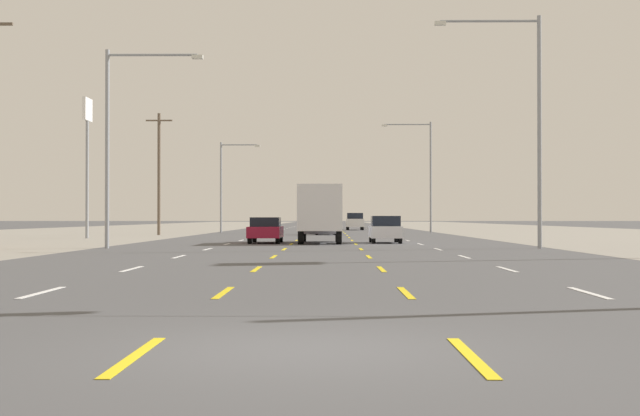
{
  "coord_description": "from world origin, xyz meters",
  "views": [
    {
      "loc": [
        0.27,
        -9.42,
        1.45
      ],
      "look_at": [
        -0.61,
        78.35,
        2.43
      ],
      "focal_mm": 48.05,
      "sensor_mm": 36.0,
      "label": 1
    }
  ],
  "objects_px": {
    "sedan_inner_left_near": "(266,230)",
    "pole_sign_left_row_1": "(87,136)",
    "suv_inner_right_far": "(355,221)",
    "box_truck_center_turn_nearest": "(320,211)",
    "hatchback_far_right_farther": "(381,223)",
    "hatchback_inner_right_mid": "(385,229)",
    "streetlight_right_row_1": "(426,168)",
    "hatchback_center_turn_midfar": "(326,225)",
    "streetlight_right_row_0": "(529,113)",
    "streetlight_left_row_0": "(118,132)",
    "streetlight_left_row_1": "(225,180)"
  },
  "relations": [
    {
      "from": "streetlight_left_row_0",
      "to": "streetlight_right_row_1",
      "type": "height_order",
      "value": "streetlight_right_row_1"
    },
    {
      "from": "sedan_inner_left_near",
      "to": "hatchback_center_turn_midfar",
      "type": "xyz_separation_m",
      "value": [
        3.32,
        23.67,
        0.03
      ]
    },
    {
      "from": "suv_inner_right_far",
      "to": "box_truck_center_turn_nearest",
      "type": "bearing_deg",
      "value": -93.94
    },
    {
      "from": "hatchback_far_right_farther",
      "to": "pole_sign_left_row_1",
      "type": "relative_size",
      "value": 0.4
    },
    {
      "from": "pole_sign_left_row_1",
      "to": "streetlight_right_row_1",
      "type": "distance_m",
      "value": 35.06
    },
    {
      "from": "box_truck_center_turn_nearest",
      "to": "hatchback_far_right_farther",
      "type": "distance_m",
      "value": 63.74
    },
    {
      "from": "hatchback_inner_right_mid",
      "to": "streetlight_right_row_1",
      "type": "relative_size",
      "value": 0.36
    },
    {
      "from": "hatchback_far_right_farther",
      "to": "streetlight_left_row_1",
      "type": "distance_m",
      "value": 33.87
    },
    {
      "from": "box_truck_center_turn_nearest",
      "to": "sedan_inner_left_near",
      "type": "xyz_separation_m",
      "value": [
        -3.1,
        0.15,
        -1.08
      ]
    },
    {
      "from": "hatchback_inner_right_mid",
      "to": "streetlight_left_row_1",
      "type": "xyz_separation_m",
      "value": [
        -13.24,
        33.88,
        4.31
      ]
    },
    {
      "from": "sedan_inner_left_near",
      "to": "streetlight_left_row_1",
      "type": "distance_m",
      "value": 35.0
    },
    {
      "from": "pole_sign_left_row_1",
      "to": "streetlight_right_row_0",
      "type": "relative_size",
      "value": 0.9
    },
    {
      "from": "hatchback_center_turn_midfar",
      "to": "streetlight_right_row_1",
      "type": "xyz_separation_m",
      "value": [
        9.64,
        10.45,
        5.44
      ]
    },
    {
      "from": "hatchback_far_right_farther",
      "to": "streetlight_right_row_0",
      "type": "bearing_deg",
      "value": -88.01
    },
    {
      "from": "suv_inner_right_far",
      "to": "pole_sign_left_row_1",
      "type": "distance_m",
      "value": 45.23
    },
    {
      "from": "box_truck_center_turn_nearest",
      "to": "streetlight_right_row_0",
      "type": "distance_m",
      "value": 13.64
    },
    {
      "from": "hatchback_inner_right_mid",
      "to": "streetlight_left_row_0",
      "type": "xyz_separation_m",
      "value": [
        -13.15,
        -8.69,
        4.71
      ]
    },
    {
      "from": "box_truck_center_turn_nearest",
      "to": "streetlight_left_row_1",
      "type": "height_order",
      "value": "streetlight_left_row_1"
    },
    {
      "from": "suv_inner_right_far",
      "to": "streetlight_left_row_1",
      "type": "xyz_separation_m",
      "value": [
        -13.07,
        -16.91,
        4.07
      ]
    },
    {
      "from": "box_truck_center_turn_nearest",
      "to": "sedan_inner_left_near",
      "type": "relative_size",
      "value": 1.6
    },
    {
      "from": "hatchback_far_right_farther",
      "to": "pole_sign_left_row_1",
      "type": "height_order",
      "value": "pole_sign_left_row_1"
    },
    {
      "from": "sedan_inner_left_near",
      "to": "pole_sign_left_row_1",
      "type": "xyz_separation_m",
      "value": [
        -13.27,
        10.87,
        6.4
      ]
    },
    {
      "from": "hatchback_inner_right_mid",
      "to": "streetlight_left_row_0",
      "type": "height_order",
      "value": "streetlight_left_row_0"
    },
    {
      "from": "hatchback_inner_right_mid",
      "to": "hatchback_far_right_farther",
      "type": "bearing_deg",
      "value": 86.67
    },
    {
      "from": "streetlight_left_row_0",
      "to": "streetlight_right_row_0",
      "type": "height_order",
      "value": "streetlight_right_row_0"
    },
    {
      "from": "sedan_inner_left_near",
      "to": "hatchback_far_right_farther",
      "type": "height_order",
      "value": "hatchback_far_right_farther"
    },
    {
      "from": "box_truck_center_turn_nearest",
      "to": "hatchback_center_turn_midfar",
      "type": "xyz_separation_m",
      "value": [
        0.22,
        23.82,
        -1.05
      ]
    },
    {
      "from": "streetlight_left_row_1",
      "to": "hatchback_far_right_farther",
      "type": "bearing_deg",
      "value": 59.8
    },
    {
      "from": "streetlight_left_row_0",
      "to": "streetlight_right_row_0",
      "type": "relative_size",
      "value": 0.86
    },
    {
      "from": "suv_inner_right_far",
      "to": "sedan_inner_left_near",
      "type": "bearing_deg",
      "value": -97.4
    },
    {
      "from": "hatchback_center_turn_midfar",
      "to": "suv_inner_right_far",
      "type": "height_order",
      "value": "suv_inner_right_far"
    },
    {
      "from": "hatchback_far_right_farther",
      "to": "streetlight_right_row_0",
      "type": "xyz_separation_m",
      "value": [
        2.48,
        -71.6,
        5.57
      ]
    },
    {
      "from": "suv_inner_right_far",
      "to": "streetlight_left_row_1",
      "type": "height_order",
      "value": "streetlight_left_row_1"
    },
    {
      "from": "box_truck_center_turn_nearest",
      "to": "streetlight_right_row_1",
      "type": "height_order",
      "value": "streetlight_right_row_1"
    },
    {
      "from": "hatchback_center_turn_midfar",
      "to": "streetlight_right_row_0",
      "type": "bearing_deg",
      "value": -73.32
    },
    {
      "from": "suv_inner_right_far",
      "to": "hatchback_far_right_farther",
      "type": "relative_size",
      "value": 1.26
    },
    {
      "from": "hatchback_far_right_farther",
      "to": "streetlight_right_row_0",
      "type": "relative_size",
      "value": 0.36
    },
    {
      "from": "sedan_inner_left_near",
      "to": "suv_inner_right_far",
      "type": "relative_size",
      "value": 0.92
    },
    {
      "from": "box_truck_center_turn_nearest",
      "to": "suv_inner_right_far",
      "type": "relative_size",
      "value": 1.47
    },
    {
      "from": "sedan_inner_left_near",
      "to": "streetlight_right_row_0",
      "type": "distance_m",
      "value": 16.44
    },
    {
      "from": "sedan_inner_left_near",
      "to": "pole_sign_left_row_1",
      "type": "height_order",
      "value": "pole_sign_left_row_1"
    },
    {
      "from": "pole_sign_left_row_1",
      "to": "streetlight_right_row_0",
      "type": "height_order",
      "value": "streetlight_right_row_0"
    },
    {
      "from": "hatchback_inner_right_mid",
      "to": "streetlight_right_row_1",
      "type": "xyz_separation_m",
      "value": [
        6.16,
        33.88,
        5.44
      ]
    },
    {
      "from": "hatchback_inner_right_mid",
      "to": "hatchback_far_right_farther",
      "type": "distance_m",
      "value": 63.02
    },
    {
      "from": "streetlight_right_row_0",
      "to": "hatchback_far_right_farther",
      "type": "bearing_deg",
      "value": 91.99
    },
    {
      "from": "streetlight_left_row_1",
      "to": "suv_inner_right_far",
      "type": "bearing_deg",
      "value": 52.31
    },
    {
      "from": "streetlight_left_row_0",
      "to": "streetlight_left_row_1",
      "type": "bearing_deg",
      "value": 90.13
    },
    {
      "from": "sedan_inner_left_near",
      "to": "hatchback_inner_right_mid",
      "type": "relative_size",
      "value": 1.15
    },
    {
      "from": "pole_sign_left_row_1",
      "to": "streetlight_left_row_0",
      "type": "relative_size",
      "value": 1.05
    },
    {
      "from": "box_truck_center_turn_nearest",
      "to": "sedan_inner_left_near",
      "type": "height_order",
      "value": "box_truck_center_turn_nearest"
    }
  ]
}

